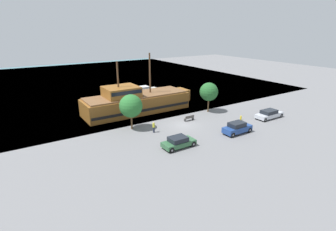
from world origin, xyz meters
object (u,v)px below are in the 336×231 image
parked_car_curb_mid (269,114)px  bench_promenade_east (189,118)px  moored_boat_dockside (144,91)px  fire_hydrant (241,118)px  pedestrian_walking_near (154,127)px  pirate_ship (136,102)px  parked_car_curb_front (178,142)px  parked_car_curb_rear (237,128)px

parked_car_curb_mid → bench_promenade_east: bearing=152.5°
moored_boat_dockside → fire_hydrant: (4.32, -24.21, -0.20)m
moored_boat_dockside → pedestrian_walking_near: 23.34m
fire_hydrant → pirate_ship: bearing=132.4°
pedestrian_walking_near → parked_car_curb_mid: bearing=-14.4°
moored_boat_dockside → pedestrian_walking_near: (-9.78, -21.19, 0.18)m
moored_boat_dockside → parked_car_curb_front: 28.65m
parked_car_curb_mid → fire_hydrant: size_ratio=6.42×
parked_car_curb_mid → moored_boat_dockside: bearing=108.9°
parked_car_curb_rear → fire_hydrant: bearing=37.1°
parked_car_curb_mid → parked_car_curb_rear: 9.30m
moored_boat_dockside → parked_car_curb_mid: 27.45m
parked_car_curb_front → parked_car_curb_rear: 9.40m
moored_boat_dockside → parked_car_curb_rear: size_ratio=1.45×
parked_car_curb_front → parked_car_curb_mid: size_ratio=0.84×
pirate_ship → parked_car_curb_front: bearing=-97.4°
pirate_ship → bench_promenade_east: (4.92, -8.78, -1.36)m
fire_hydrant → parked_car_curb_mid: bearing=-21.1°
fire_hydrant → bench_promenade_east: bearing=148.6°
parked_car_curb_rear → pedestrian_walking_near: (-9.52, 6.49, 0.00)m
parked_car_curb_front → pedestrian_walking_near: pedestrian_walking_near is taller
pirate_ship → parked_car_curb_mid: size_ratio=3.97×
moored_boat_dockside → pedestrian_walking_near: moored_boat_dockside is taller
parked_car_curb_rear → fire_hydrant: size_ratio=5.59×
pirate_ship → moored_boat_dockside: 13.56m
parked_car_curb_front → parked_car_curb_mid: 18.54m
pedestrian_walking_near → parked_car_curb_rear: bearing=-34.3°
pirate_ship → parked_car_curb_mid: 22.15m
moored_boat_dockside → fire_hydrant: size_ratio=8.14×
bench_promenade_east → pedestrian_walking_near: bearing=-170.2°
moored_boat_dockside → parked_car_curb_rear: 27.67m
parked_car_curb_front → pedestrian_walking_near: bearing=91.4°
pirate_ship → parked_car_curb_rear: size_ratio=4.55×
parked_car_curb_front → parked_car_curb_rear: size_ratio=0.97×
parked_car_curb_front → bench_promenade_east: size_ratio=2.46×
parked_car_curb_front → parked_car_curb_rear: parked_car_curb_rear is taller
parked_car_curb_rear → bench_promenade_east: (-2.40, 7.71, -0.35)m
moored_boat_dockside → bench_promenade_east: bearing=-97.6°
pirate_ship → parked_car_curb_mid: (16.46, -14.79, -1.11)m
parked_car_curb_rear → pedestrian_walking_near: 11.52m
parked_car_curb_mid → pirate_ship: bearing=138.1°
parked_car_curb_front → bench_promenade_east: bearing=45.2°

